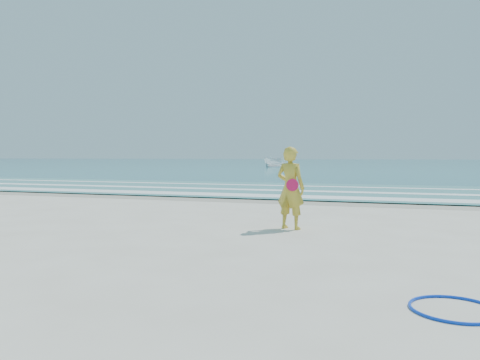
% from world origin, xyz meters
% --- Properties ---
extents(ground, '(400.00, 400.00, 0.00)m').
position_xyz_m(ground, '(0.00, 0.00, 0.00)').
color(ground, silver).
rests_on(ground, ground).
extents(wet_sand, '(400.00, 2.40, 0.00)m').
position_xyz_m(wet_sand, '(0.00, 9.00, 0.00)').
color(wet_sand, '#B2A893').
rests_on(wet_sand, ground).
extents(ocean, '(400.00, 190.00, 0.04)m').
position_xyz_m(ocean, '(0.00, 105.00, 0.02)').
color(ocean, '#19727F').
rests_on(ocean, ground).
extents(shallow, '(400.00, 10.00, 0.01)m').
position_xyz_m(shallow, '(0.00, 14.00, 0.04)').
color(shallow, '#59B7AD').
rests_on(shallow, ocean).
extents(foam_near, '(400.00, 1.40, 0.01)m').
position_xyz_m(foam_near, '(0.00, 10.30, 0.05)').
color(foam_near, white).
rests_on(foam_near, shallow).
extents(foam_mid, '(400.00, 0.90, 0.01)m').
position_xyz_m(foam_mid, '(0.00, 13.20, 0.05)').
color(foam_mid, white).
rests_on(foam_mid, shallow).
extents(foam_far, '(400.00, 0.60, 0.01)m').
position_xyz_m(foam_far, '(0.00, 16.50, 0.05)').
color(foam_far, white).
rests_on(foam_far, shallow).
extents(hoop, '(1.21, 1.21, 0.03)m').
position_xyz_m(hoop, '(5.18, -2.10, 0.02)').
color(hoop, '#0B37CD').
rests_on(hoop, ground).
extents(boat, '(4.26, 2.60, 1.55)m').
position_xyz_m(boat, '(-10.80, 54.83, 0.81)').
color(boat, white).
rests_on(boat, ocean).
extents(woman, '(0.76, 0.61, 1.83)m').
position_xyz_m(woman, '(2.35, 2.72, 0.91)').
color(woman, gold).
rests_on(woman, ground).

